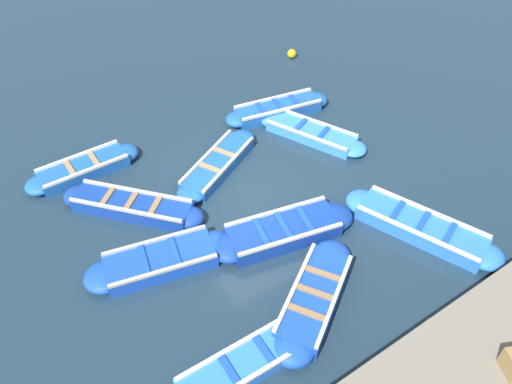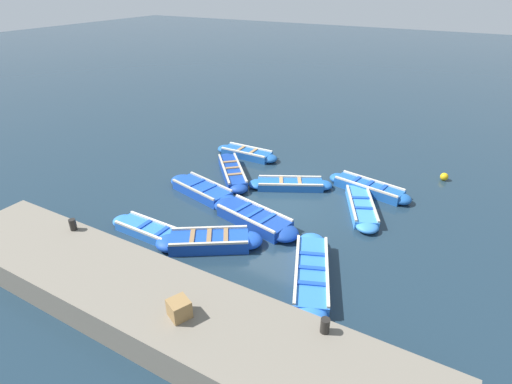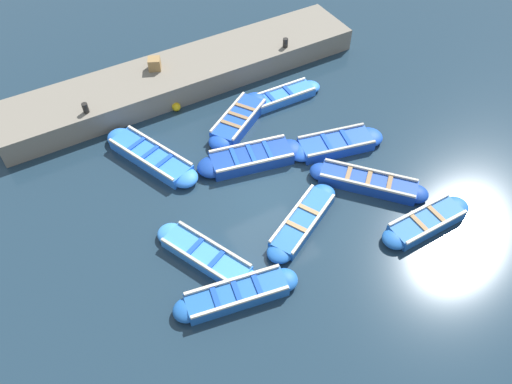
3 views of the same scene
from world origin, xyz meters
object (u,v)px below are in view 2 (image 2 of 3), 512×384
Objects in this scene: boat_drifting at (209,241)px; bollard_north at (73,225)px; bollard_mid_north at (325,326)px; boat_outer_right at (153,232)px; boat_tucked at (247,153)px; boat_near_quay at (254,218)px; boat_far_corner at (369,188)px; boat_broadside at (232,172)px; buoy_yellow_far at (219,296)px; boat_inner_gap at (361,206)px; buoy_orange_near at (444,177)px; boat_centre at (290,184)px; boat_bow_out at (311,273)px; boat_outer_left at (202,190)px; wooden_crate at (179,309)px.

boat_drifting is 4.05m from bollard_north.
bollard_mid_north is at bearing 64.16° from boat_drifting.
bollard_mid_north is (1.80, 6.52, 0.89)m from boat_outer_right.
boat_tucked is 5.75m from boat_near_quay.
boat_broadside reaches higher than boat_far_corner.
bollard_north is (8.89, -0.70, 0.87)m from boat_tucked.
buoy_yellow_far is at bearing 26.20° from boat_tucked.
boat_far_corner is 10.94× the size of buoy_yellow_far.
buoy_yellow_far is (8.49, 4.17, -0.01)m from boat_tucked.
boat_inner_gap is 4.68m from buoy_orange_near.
boat_tucked is 9.85× the size of buoy_yellow_far.
boat_tucked is 0.96× the size of boat_broadside.
boat_centre is at bearing 151.71° from bollard_north.
boat_broadside reaches higher than boat_centre.
boat_drifting is 10.37m from buoy_orange_near.
boat_bow_out is 8.82m from boat_tucked.
boat_outer_left is at bearing -174.49° from boat_outer_right.
boat_outer_left is 5.08m from bollard_north.
wooden_crate is at bearing -68.61° from bollard_mid_north.
boat_bow_out is 3.35m from boat_drifting.
bollard_mid_north is at bearing 8.54° from boat_far_corner.
boat_tucked is 0.96× the size of boat_drifting.
boat_bow_out is 1.19× the size of boat_centre.
boat_outer_right is at bearing -105.41° from bollard_mid_north.
bollard_north is 7.87m from bollard_mid_north.
bollard_mid_north is at bearing 44.70° from boat_near_quay.
buoy_yellow_far is at bearing 9.14° from boat_centre.
boat_near_quay reaches higher than boat_inner_gap.
boat_inner_gap is at bearing 142.32° from boat_drifting.
boat_centre is 10.27× the size of buoy_orange_near.
wooden_crate reaches higher than bollard_north.
boat_inner_gap is 3.00m from boat_centre.
boat_bow_out is 12.18× the size of buoy_orange_near.
bollard_mid_north is (6.82, 6.66, 0.85)m from boat_broadside.
bollard_north is (6.74, -6.78, 0.89)m from boat_inner_gap.
boat_bow_out is at bearing 154.10° from wooden_crate.
wooden_crate reaches higher than buoy_orange_near.
bollard_north reaches higher than boat_broadside.
bollard_north is (4.08, -3.83, 0.84)m from boat_near_quay.
boat_far_corner is at bearing 141.18° from bollard_north.
boat_inner_gap is 1.03× the size of boat_centre.
boat_drifting is 5.16m from bollard_mid_north.
buoy_yellow_far is at bearing -16.77° from boat_inner_gap.
boat_bow_out reaches higher than boat_inner_gap.
boat_outer_right reaches higher than buoy_orange_near.
boat_centre is at bearing 154.97° from boat_outer_right.
boat_inner_gap is at bearing 107.82° from boat_outer_left.
boat_far_corner is 7.94× the size of wooden_crate.
boat_broadside reaches higher than buoy_orange_near.
buoy_yellow_far is (3.67, 1.04, -0.04)m from boat_near_quay.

